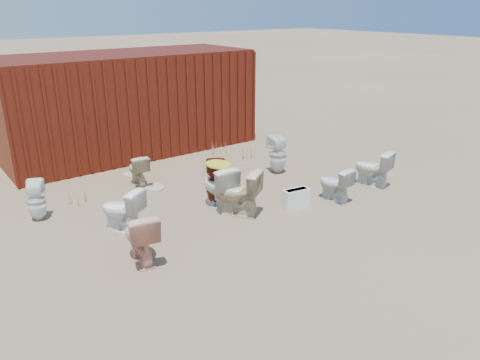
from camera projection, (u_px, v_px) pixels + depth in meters
ground at (261, 220)px, 8.04m from camera, size 100.00×100.00×0.00m
shipping_container at (128, 103)px, 11.51m from camera, size 6.00×2.40×2.40m
toilet_front_a at (122, 210)px, 7.53m from camera, size 0.72×0.83×0.74m
toilet_front_pink at (140, 236)px, 6.63m from camera, size 0.57×0.83×0.77m
toilet_front_c at (335, 184)px, 8.71m from camera, size 0.43×0.68×0.66m
toilet_front_maroon at (216, 183)px, 8.52m from camera, size 0.53×0.53×0.84m
toilet_front_e at (373, 168)px, 9.42m from camera, size 0.60×0.82×0.75m
toilet_back_a at (36, 200)px, 7.93m from camera, size 0.42×0.42×0.71m
toilet_back_beige_left at (238, 193)px, 8.11m from camera, size 0.82×0.92×0.82m
toilet_back_beige_right at (138, 170)px, 9.49m from camera, size 0.45×0.68×0.64m
toilet_back_yellowlid at (219, 187)px, 8.38m from camera, size 0.52×0.84×0.82m
toilet_back_e at (278, 154)px, 10.16m from camera, size 0.43×0.44×0.84m
yellow_lid at (218, 164)px, 8.23m from camera, size 0.42×0.52×0.02m
loose_tank at (296, 198)px, 8.48m from camera, size 0.52×0.27×0.35m
loose_lid_near at (154, 187)px, 9.44m from camera, size 0.49×0.57×0.02m
loose_lid_far at (133, 174)px, 10.14m from camera, size 0.57×0.59×0.02m
weed_clump_a at (78, 194)px, 8.67m from camera, size 0.36×0.36×0.33m
weed_clump_b at (210, 170)px, 10.02m from camera, size 0.32×0.32×0.29m
weed_clump_c at (246, 152)px, 11.20m from camera, size 0.36×0.36×0.31m
weed_clump_d at (134, 168)px, 10.21m from camera, size 0.30×0.30×0.24m
weed_clump_e at (217, 148)px, 11.43m from camera, size 0.34×0.34×0.34m
weed_clump_f at (346, 175)px, 9.77m from camera, size 0.28×0.28×0.26m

